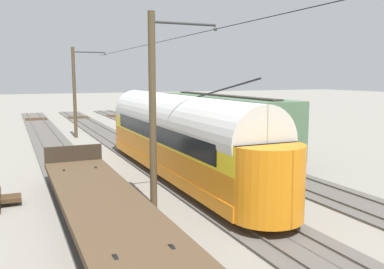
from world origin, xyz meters
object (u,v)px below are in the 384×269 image
at_px(catenary_pole_foreground, 75,91).
at_px(switch_stand, 179,125).
at_px(flatcar_far_siding, 101,200).
at_px(vintage_streetcar, 178,135).
at_px(boxcar_adjacent, 221,123).
at_px(catenary_pole_mid_near, 154,108).

distance_m(catenary_pole_foreground, switch_stand, 9.81).
bearing_deg(flatcar_far_siding, vintage_streetcar, -135.01).
bearing_deg(flatcar_far_siding, boxcar_adjacent, -135.98).
bearing_deg(vintage_streetcar, switch_stand, -112.48).
bearing_deg(switch_stand, catenary_pole_mid_near, 65.21).
distance_m(boxcar_adjacent, catenary_pole_foreground, 14.35).
bearing_deg(boxcar_adjacent, vintage_streetcar, 43.02).
relative_size(vintage_streetcar, flatcar_far_siding, 1.31).
height_order(boxcar_adjacent, catenary_pole_foreground, catenary_pole_foreground).
bearing_deg(switch_stand, flatcar_far_siding, 61.01).
relative_size(vintage_streetcar, catenary_pole_mid_near, 2.41).
height_order(boxcar_adjacent, switch_stand, boxcar_adjacent).
bearing_deg(boxcar_adjacent, catenary_pole_foreground, -57.56).
relative_size(boxcar_adjacent, flatcar_far_siding, 0.99).
xyz_separation_m(boxcar_adjacent, switch_stand, (-1.57, -11.21, -1.46)).
xyz_separation_m(boxcar_adjacent, flatcar_far_siding, (9.98, 9.64, -1.31)).
xyz_separation_m(vintage_streetcar, boxcar_adjacent, (-4.99, -4.66, -0.10)).
relative_size(catenary_pole_foreground, switch_stand, 6.20).
height_order(flatcar_far_siding, catenary_pole_mid_near, catenary_pole_mid_near).
bearing_deg(catenary_pole_mid_near, vintage_streetcar, -122.98).
bearing_deg(vintage_streetcar, boxcar_adjacent, -136.98).
bearing_deg(flatcar_far_siding, catenary_pole_foreground, -96.18).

